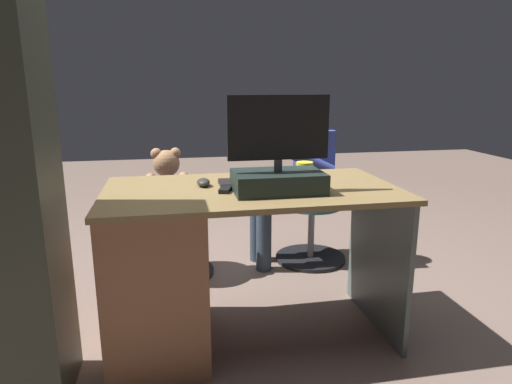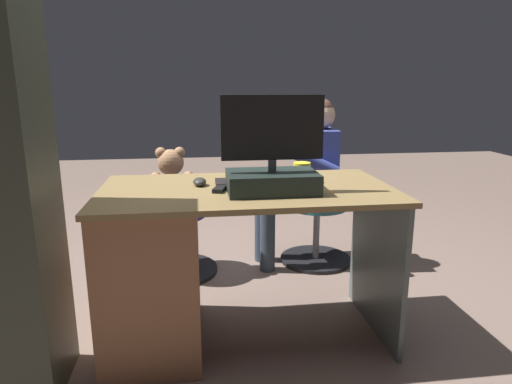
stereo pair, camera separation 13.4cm
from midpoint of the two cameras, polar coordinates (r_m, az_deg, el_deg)
The scene contains 11 objects.
ground_plane at distance 2.66m, azimuth -3.54°, elevation -13.32°, with size 10.00×10.00×0.00m, color #725D52.
desk at distance 2.12m, azimuth -11.71°, elevation -9.05°, with size 1.32×0.72×0.74m.
monitor at distance 1.94m, azimuth 0.84°, elevation 3.17°, with size 0.44×0.25×0.41m.
keyboard at distance 2.10m, azimuth -0.78°, elevation 1.29°, with size 0.42×0.14×0.02m, color black.
computer_mouse at distance 2.08m, azimuth -8.52°, elevation 1.21°, with size 0.06×0.10×0.04m, color #2A2C27.
cup at distance 2.15m, azimuth 4.41°, elevation 2.55°, with size 0.08×0.08×0.10m, color yellow.
tv_remote at distance 1.99m, azimuth -5.71°, elevation 0.47°, with size 0.04×0.15×0.02m, color black.
office_chair_teddy at distance 2.93m, azimuth -12.17°, elevation -5.70°, with size 0.55×0.55×0.44m.
teddy_bear at distance 2.85m, azimuth -12.53°, elevation 1.31°, with size 0.27×0.27×0.38m.
visitor_chair at distance 3.11m, azimuth 5.81°, elevation -4.08°, with size 0.48×0.48×0.44m.
person at distance 2.98m, azimuth 4.49°, elevation 3.04°, with size 0.53×0.49×1.11m.
Camera 1 is at (0.35, 2.34, 1.21)m, focal length 31.53 mm.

